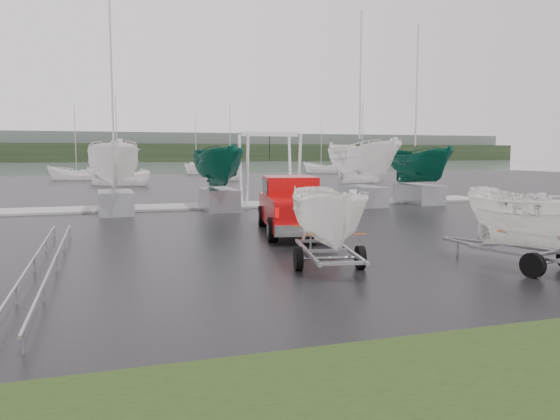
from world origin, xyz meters
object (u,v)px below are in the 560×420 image
object	(u,v)px
pickup_truck	(292,203)
trailer_hitched	(329,166)
boat_hoist	(270,158)
trailer_parked	(549,164)

from	to	relation	value
pickup_truck	trailer_hitched	xyz separation A→B (m)	(-1.29, -6.47, 1.54)
boat_hoist	trailer_parked	bearing A→B (deg)	-85.75
pickup_truck	trailer_parked	bearing A→B (deg)	-55.77
trailer_hitched	boat_hoist	size ratio (longest dim) A/B	1.17
trailer_hitched	boat_hoist	xyz separation A→B (m)	(3.52, 16.77, 0.06)
trailer_parked	boat_hoist	size ratio (longest dim) A/B	1.20
pickup_truck	trailer_parked	xyz separation A→B (m)	(3.63, -8.57, 1.61)
pickup_truck	trailer_parked	distance (m)	9.44
pickup_truck	trailer_hitched	distance (m)	6.77
pickup_truck	trailer_hitched	bearing A→B (deg)	-90.00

